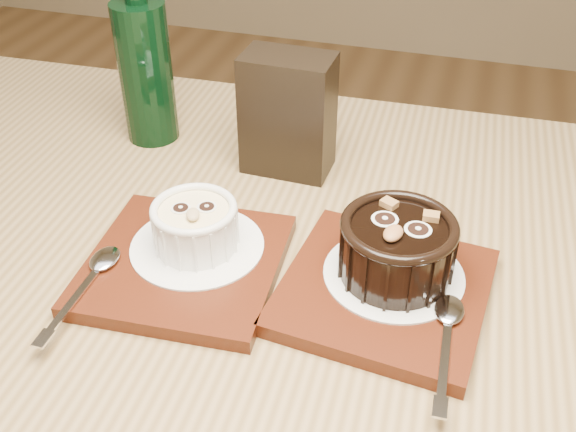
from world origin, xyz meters
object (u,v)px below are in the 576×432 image
at_px(table, 283,350).
at_px(ramekin_dark, 397,246).
at_px(ramekin_white, 195,224).
at_px(green_bottle, 145,67).
at_px(tray_left, 185,264).
at_px(tray_right, 384,291).
at_px(condiment_stand, 288,114).

bearing_deg(table, ramekin_dark, 14.46).
relative_size(ramekin_white, green_bottle, 0.34).
height_order(tray_left, tray_right, same).
relative_size(tray_left, condiment_stand, 1.29).
xyz_separation_m(table, condiment_stand, (-0.05, 0.20, 0.16)).
xyz_separation_m(tray_left, ramekin_dark, (0.20, 0.03, 0.04)).
bearing_deg(tray_right, green_bottle, 147.49).
bearing_deg(ramekin_dark, tray_right, -95.65).
bearing_deg(tray_left, ramekin_white, 75.35).
bearing_deg(green_bottle, condiment_stand, -7.13).
bearing_deg(ramekin_white, table, -28.72).
relative_size(table, condiment_stand, 8.75).
xyz_separation_m(table, ramekin_dark, (0.10, 0.03, 0.14)).
bearing_deg(table, tray_right, 5.67).
distance_m(table, ramekin_white, 0.16).
height_order(table, condiment_stand, condiment_stand).
bearing_deg(ramekin_dark, ramekin_white, -163.39).
bearing_deg(tray_left, green_bottle, 121.94).
bearing_deg(tray_right, ramekin_white, 179.14).
height_order(tray_left, green_bottle, green_bottle).
xyz_separation_m(ramekin_white, tray_right, (0.18, -0.00, -0.03)).
xyz_separation_m(tray_right, condiment_stand, (-0.15, 0.19, 0.06)).
distance_m(tray_left, condiment_stand, 0.22).
xyz_separation_m(ramekin_dark, condiment_stand, (-0.15, 0.17, 0.02)).
relative_size(table, tray_left, 6.80).
distance_m(tray_left, tray_right, 0.19).
height_order(table, ramekin_white, ramekin_white).
xyz_separation_m(table, green_bottle, (-0.24, 0.22, 0.18)).
bearing_deg(tray_right, condiment_stand, 128.06).
xyz_separation_m(ramekin_dark, green_bottle, (-0.34, 0.20, 0.04)).
xyz_separation_m(ramekin_white, condiment_stand, (0.04, 0.19, 0.03)).
distance_m(table, green_bottle, 0.37).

